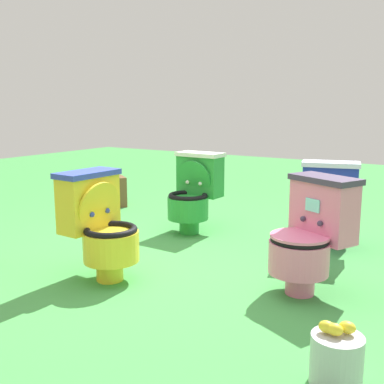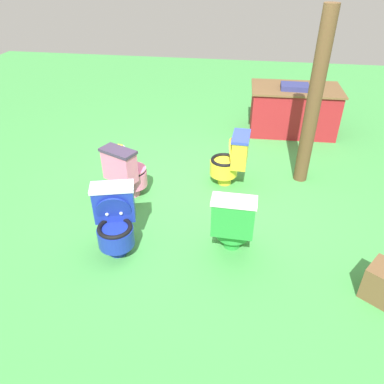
{
  "view_description": "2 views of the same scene",
  "coord_description": "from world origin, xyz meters",
  "views": [
    {
      "loc": [
        -1.88,
        2.59,
        1.17
      ],
      "look_at": [
        0.05,
        -0.42,
        0.49
      ],
      "focal_mm": 43.99,
      "sensor_mm": 36.0,
      "label": 1
    },
    {
      "loc": [
        0.43,
        -3.99,
        2.71
      ],
      "look_at": [
        -0.09,
        -0.61,
        0.45
      ],
      "focal_mm": 34.91,
      "sensor_mm": 36.0,
      "label": 2
    }
  ],
  "objects": [
    {
      "name": "toilet_blue",
      "position": [
        -0.81,
        -1.13,
        0.37
      ],
      "size": [
        0.52,
        0.58,
        0.73
      ],
      "rotation": [
        0.0,
        0.0,
        3.41
      ],
      "color": "#192D9E",
      "rests_on": "ground"
    },
    {
      "name": "ground",
      "position": [
        0.0,
        0.0,
        0.0
      ],
      "size": [
        14.0,
        14.0,
        0.0
      ],
      "primitive_type": "plane",
      "color": "#429947"
    },
    {
      "name": "small_crate",
      "position": [
        1.78,
        -1.39,
        0.17
      ],
      "size": [
        0.41,
        0.41,
        0.34
      ],
      "primitive_type": "cube",
      "rotation": [
        0.0,
        0.0,
        4.09
      ],
      "color": "brown",
      "rests_on": "ground"
    },
    {
      "name": "toilet_yellow",
      "position": [
        0.28,
        0.36,
        0.37
      ],
      "size": [
        0.51,
        0.44,
        0.73
      ],
      "rotation": [
        0.0,
        0.0,
        1.52
      ],
      "color": "yellow",
      "rests_on": "ground"
    },
    {
      "name": "toilet_green",
      "position": [
        0.38,
        -0.98,
        0.37
      ],
      "size": [
        0.44,
        0.5,
        0.73
      ],
      "rotation": [
        0.0,
        0.0,
        6.26
      ],
      "color": "green",
      "rests_on": "ground"
    },
    {
      "name": "lemon_bucket",
      "position": [
        -1.42,
        0.74,
        0.12
      ],
      "size": [
        0.22,
        0.22,
        0.28
      ],
      "color": "#B7B7BF",
      "rests_on": "ground"
    },
    {
      "name": "toilet_pink",
      "position": [
        -0.98,
        -0.17,
        0.37
      ],
      "size": [
        0.57,
        0.61,
        0.73
      ],
      "rotation": [
        0.0,
        0.0,
        5.85
      ],
      "color": "pink",
      "rests_on": "ground"
    }
  ]
}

